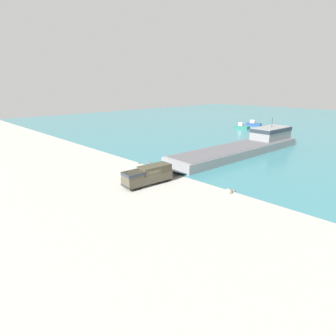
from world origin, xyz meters
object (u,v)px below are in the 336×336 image
moored_boat_a (253,124)px  landing_craft (249,144)px  military_truck (148,175)px  moored_boat_b (242,127)px  soldier_on_ramp (146,172)px

moored_boat_a → landing_craft: bearing=18.2°
moored_boat_a → military_truck: bearing=7.7°
moored_boat_b → moored_boat_a: bearing=-175.2°
moored_boat_a → moored_boat_b: (0.84, -10.58, -0.02)m
military_truck → moored_boat_a: 77.47m
military_truck → soldier_on_ramp: bearing=-119.3°
moored_boat_a → moored_boat_b: moored_boat_a is taller
landing_craft → soldier_on_ramp: (-2.42, -30.19, -0.69)m
landing_craft → military_truck: (-0.08, -31.85, -0.18)m
moored_boat_a → moored_boat_b: size_ratio=1.12×
military_truck → moored_boat_a: (-20.99, 74.57, -0.83)m
soldier_on_ramp → moored_boat_b: bearing=179.5°
soldier_on_ramp → moored_boat_a: size_ratio=0.30×
soldier_on_ramp → military_truck: bearing=38.1°
military_truck → moored_boat_a: bearing=-158.2°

